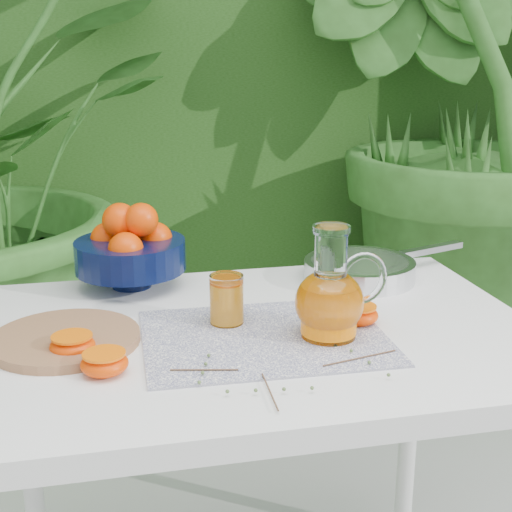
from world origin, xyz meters
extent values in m
cube|color=#214915|center=(0.00, 2.20, 1.25)|extent=(8.00, 1.20, 2.50)
imported|color=#2F5B1F|center=(1.00, 1.20, 1.00)|extent=(2.82, 2.82, 1.99)
cube|color=white|center=(0.06, -0.03, 0.73)|extent=(1.00, 0.70, 0.04)
cylinder|color=white|center=(-0.39, 0.27, 0.35)|extent=(0.04, 0.04, 0.71)
cylinder|color=white|center=(0.51, 0.27, 0.35)|extent=(0.04, 0.04, 0.71)
cube|color=#0C0E45|center=(0.06, -0.07, 0.75)|extent=(0.42, 0.33, 0.00)
cylinder|color=#936042|center=(-0.27, -0.02, 0.76)|extent=(0.27, 0.27, 0.02)
cylinder|color=black|center=(-0.15, 0.26, 0.77)|extent=(0.10, 0.10, 0.04)
cylinder|color=black|center=(-0.15, 0.26, 0.82)|extent=(0.27, 0.27, 0.06)
sphere|color=red|center=(-0.19, 0.30, 0.85)|extent=(0.08, 0.08, 0.07)
sphere|color=red|center=(-0.09, 0.28, 0.85)|extent=(0.08, 0.08, 0.07)
sphere|color=red|center=(-0.16, 0.20, 0.85)|extent=(0.08, 0.08, 0.07)
sphere|color=red|center=(-0.14, 0.32, 0.85)|extent=(0.08, 0.08, 0.07)
sphere|color=red|center=(-0.16, 0.27, 0.89)|extent=(0.09, 0.09, 0.07)
sphere|color=red|center=(-0.12, 0.24, 0.90)|extent=(0.08, 0.08, 0.07)
cylinder|color=white|center=(0.17, -0.09, 0.76)|extent=(0.11, 0.11, 0.01)
ellipsoid|color=white|center=(0.17, -0.09, 0.82)|extent=(0.13, 0.13, 0.11)
cylinder|color=white|center=(0.17, -0.09, 0.90)|extent=(0.06, 0.06, 0.08)
cylinder|color=white|center=(0.17, -0.09, 0.94)|extent=(0.07, 0.07, 0.01)
torus|color=white|center=(0.23, -0.08, 0.85)|extent=(0.10, 0.02, 0.09)
cylinder|color=#CE6304|center=(0.17, -0.09, 0.80)|extent=(0.11, 0.11, 0.08)
cylinder|color=white|center=(0.01, 0.01, 0.80)|extent=(0.07, 0.07, 0.09)
cylinder|color=orange|center=(0.01, 0.01, 0.79)|extent=(0.06, 0.06, 0.07)
cylinder|color=orange|center=(0.01, 0.01, 0.83)|extent=(0.05, 0.05, 0.00)
cylinder|color=silver|center=(0.34, 0.20, 0.77)|extent=(0.30, 0.30, 0.04)
cylinder|color=silver|center=(0.34, 0.20, 0.79)|extent=(0.26, 0.26, 0.01)
cube|color=silver|center=(0.53, 0.26, 0.79)|extent=(0.18, 0.08, 0.01)
ellipsoid|color=red|center=(-0.21, -0.15, 0.77)|extent=(0.10, 0.10, 0.04)
cylinder|color=orange|center=(-0.21, -0.15, 0.78)|extent=(0.09, 0.09, 0.00)
ellipsoid|color=red|center=(-0.26, -0.07, 0.77)|extent=(0.10, 0.10, 0.04)
cylinder|color=orange|center=(-0.26, -0.07, 0.78)|extent=(0.09, 0.09, 0.00)
ellipsoid|color=red|center=(0.24, -0.04, 0.77)|extent=(0.10, 0.10, 0.04)
cylinder|color=orange|center=(0.24, -0.04, 0.78)|extent=(0.09, 0.09, 0.00)
cylinder|color=brown|center=(0.02, -0.27, 0.76)|extent=(0.01, 0.12, 0.00)
sphere|color=#506736|center=(-0.04, -0.27, 0.76)|extent=(0.01, 0.01, 0.01)
sphere|color=#506736|center=(0.00, -0.27, 0.76)|extent=(0.01, 0.01, 0.01)
sphere|color=#506736|center=(0.04, -0.28, 0.76)|extent=(0.01, 0.01, 0.01)
sphere|color=#506736|center=(0.09, -0.28, 0.76)|extent=(0.01, 0.01, 0.01)
cylinder|color=brown|center=(0.19, -0.19, 0.76)|extent=(0.13, 0.03, 0.00)
sphere|color=#506736|center=(0.17, -0.12, 0.76)|extent=(0.01, 0.01, 0.01)
sphere|color=#506736|center=(0.19, -0.17, 0.76)|extent=(0.01, 0.01, 0.01)
sphere|color=#506736|center=(0.20, -0.22, 0.76)|extent=(0.01, 0.01, 0.01)
sphere|color=#506736|center=(0.21, -0.27, 0.76)|extent=(0.01, 0.01, 0.01)
cylinder|color=brown|center=(-0.06, -0.18, 0.76)|extent=(0.10, 0.02, 0.00)
sphere|color=#506736|center=(-0.07, -0.23, 0.76)|extent=(0.01, 0.01, 0.01)
sphere|color=#506736|center=(-0.06, -0.20, 0.76)|extent=(0.01, 0.01, 0.01)
sphere|color=#506736|center=(-0.05, -0.17, 0.76)|extent=(0.01, 0.01, 0.01)
sphere|color=#506736|center=(-0.04, -0.14, 0.76)|extent=(0.01, 0.01, 0.01)
camera|label=1|loc=(-0.20, -1.18, 1.24)|focal=50.00mm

